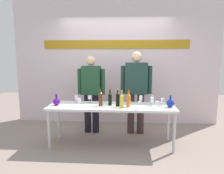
{
  "coord_description": "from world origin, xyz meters",
  "views": [
    {
      "loc": [
        0.27,
        -3.78,
        1.68
      ],
      "look_at": [
        0.0,
        0.15,
        1.05
      ],
      "focal_mm": 34.64,
      "sensor_mm": 36.0,
      "label": 1
    }
  ],
  "objects_px": {
    "wine_glass_right_0": "(140,103)",
    "wine_glass_right_5": "(157,103)",
    "decanter_blue_right": "(170,103)",
    "wine_bottle_3": "(110,99)",
    "wine_glass_right_3": "(152,97)",
    "wine_glass_right_1": "(152,100)",
    "presenter_right": "(136,87)",
    "wine_glass_left_0": "(76,97)",
    "wine_bottle_0": "(129,100)",
    "wine_bottle_4": "(118,99)",
    "wine_glass_left_1": "(90,97)",
    "wine_glass_right_4": "(141,98)",
    "presenter_left": "(91,90)",
    "wine_bottle_1": "(101,98)",
    "display_table": "(111,109)",
    "wine_bottle_2": "(122,100)",
    "wine_glass_right_2": "(162,100)",
    "wine_glass_left_2": "(79,101)",
    "decanter_blue_left": "(57,101)"
  },
  "relations": [
    {
      "from": "decanter_blue_left",
      "to": "presenter_right",
      "type": "distance_m",
      "value": 1.61
    },
    {
      "from": "wine_bottle_0",
      "to": "wine_glass_left_2",
      "type": "relative_size",
      "value": 2.06
    },
    {
      "from": "wine_glass_right_1",
      "to": "wine_glass_right_4",
      "type": "bearing_deg",
      "value": 159.46
    },
    {
      "from": "wine_bottle_0",
      "to": "wine_glass_left_0",
      "type": "xyz_separation_m",
      "value": [
        -0.99,
        0.24,
        -0.02
      ]
    },
    {
      "from": "display_table",
      "to": "wine_glass_right_5",
      "type": "xyz_separation_m",
      "value": [
        0.78,
        -0.18,
        0.15
      ]
    },
    {
      "from": "presenter_left",
      "to": "wine_bottle_0",
      "type": "distance_m",
      "value": 1.03
    },
    {
      "from": "wine_glass_right_2",
      "to": "wine_glass_right_5",
      "type": "height_order",
      "value": "wine_glass_right_2"
    },
    {
      "from": "decanter_blue_right",
      "to": "wine_glass_right_4",
      "type": "bearing_deg",
      "value": 159.61
    },
    {
      "from": "wine_bottle_2",
      "to": "wine_glass_left_2",
      "type": "relative_size",
      "value": 2.06
    },
    {
      "from": "wine_bottle_2",
      "to": "wine_glass_right_3",
      "type": "bearing_deg",
      "value": 33.26
    },
    {
      "from": "wine_bottle_1",
      "to": "presenter_left",
      "type": "bearing_deg",
      "value": 112.89
    },
    {
      "from": "wine_bottle_4",
      "to": "wine_glass_right_4",
      "type": "distance_m",
      "value": 0.46
    },
    {
      "from": "wine_bottle_2",
      "to": "wine_bottle_3",
      "type": "distance_m",
      "value": 0.26
    },
    {
      "from": "decanter_blue_right",
      "to": "wine_glass_right_0",
      "type": "bearing_deg",
      "value": -163.62
    },
    {
      "from": "display_table",
      "to": "wine_glass_right_4",
      "type": "distance_m",
      "value": 0.58
    },
    {
      "from": "wine_bottle_0",
      "to": "wine_glass_right_4",
      "type": "distance_m",
      "value": 0.31
    },
    {
      "from": "wine_glass_left_1",
      "to": "wine_glass_right_0",
      "type": "height_order",
      "value": "wine_glass_left_1"
    },
    {
      "from": "decanter_blue_right",
      "to": "wine_bottle_2",
      "type": "height_order",
      "value": "wine_bottle_2"
    },
    {
      "from": "presenter_right",
      "to": "wine_glass_right_1",
      "type": "bearing_deg",
      "value": -63.98
    },
    {
      "from": "wine_bottle_2",
      "to": "presenter_left",
      "type": "bearing_deg",
      "value": 131.01
    },
    {
      "from": "wine_glass_right_0",
      "to": "wine_glass_right_3",
      "type": "distance_m",
      "value": 0.52
    },
    {
      "from": "presenter_left",
      "to": "wine_bottle_3",
      "type": "bearing_deg",
      "value": -54.2
    },
    {
      "from": "wine_bottle_0",
      "to": "wine_bottle_4",
      "type": "distance_m",
      "value": 0.19
    },
    {
      "from": "display_table",
      "to": "wine_bottle_2",
      "type": "bearing_deg",
      "value": -35.82
    },
    {
      "from": "wine_bottle_2",
      "to": "wine_glass_right_1",
      "type": "distance_m",
      "value": 0.58
    },
    {
      "from": "wine_bottle_0",
      "to": "presenter_left",
      "type": "bearing_deg",
      "value": 138.19
    },
    {
      "from": "wine_glass_right_3",
      "to": "wine_glass_right_5",
      "type": "height_order",
      "value": "wine_glass_right_3"
    },
    {
      "from": "wine_glass_right_0",
      "to": "wine_glass_right_5",
      "type": "xyz_separation_m",
      "value": [
        0.29,
        0.03,
        -0.0
      ]
    },
    {
      "from": "wine_bottle_0",
      "to": "wine_glass_left_1",
      "type": "height_order",
      "value": "wine_bottle_0"
    },
    {
      "from": "wine_glass_left_2",
      "to": "wine_glass_right_5",
      "type": "xyz_separation_m",
      "value": [
        1.35,
        -0.08,
        -0.01
      ]
    },
    {
      "from": "decanter_blue_right",
      "to": "wine_glass_right_4",
      "type": "height_order",
      "value": "decanter_blue_right"
    },
    {
      "from": "wine_bottle_0",
      "to": "wine_bottle_1",
      "type": "xyz_separation_m",
      "value": [
        -0.5,
        0.05,
        0.01
      ]
    },
    {
      "from": "presenter_left",
      "to": "wine_glass_right_1",
      "type": "xyz_separation_m",
      "value": [
        1.2,
        -0.55,
        -0.07
      ]
    },
    {
      "from": "presenter_right",
      "to": "wine_bottle_4",
      "type": "distance_m",
      "value": 0.76
    },
    {
      "from": "wine_bottle_3",
      "to": "wine_glass_right_4",
      "type": "relative_size",
      "value": 1.88
    },
    {
      "from": "wine_glass_right_0",
      "to": "wine_glass_right_4",
      "type": "distance_m",
      "value": 0.35
    },
    {
      "from": "wine_bottle_3",
      "to": "wine_glass_right_3",
      "type": "xyz_separation_m",
      "value": [
        0.78,
        0.23,
        -0.01
      ]
    },
    {
      "from": "presenter_right",
      "to": "wine_glass_left_0",
      "type": "bearing_deg",
      "value": -158.79
    },
    {
      "from": "wine_bottle_3",
      "to": "wine_glass_right_4",
      "type": "xyz_separation_m",
      "value": [
        0.56,
        0.13,
        -0.01
      ]
    },
    {
      "from": "presenter_left",
      "to": "wine_glass_left_1",
      "type": "height_order",
      "value": "presenter_left"
    },
    {
      "from": "wine_glass_left_2",
      "to": "wine_glass_right_4",
      "type": "bearing_deg",
      "value": 12.03
    },
    {
      "from": "presenter_right",
      "to": "wine_glass_right_1",
      "type": "relative_size",
      "value": 11.98
    },
    {
      "from": "wine_glass_right_3",
      "to": "wine_glass_right_0",
      "type": "bearing_deg",
      "value": -120.61
    },
    {
      "from": "decanter_blue_right",
      "to": "wine_glass_right_0",
      "type": "distance_m",
      "value": 0.56
    },
    {
      "from": "wine_glass_left_0",
      "to": "wine_glass_right_2",
      "type": "distance_m",
      "value": 1.6
    },
    {
      "from": "wine_bottle_3",
      "to": "wine_glass_right_5",
      "type": "xyz_separation_m",
      "value": [
        0.81,
        -0.18,
        -0.03
      ]
    },
    {
      "from": "display_table",
      "to": "wine_bottle_1",
      "type": "distance_m",
      "value": 0.28
    },
    {
      "from": "wine_bottle_0",
      "to": "wine_glass_left_0",
      "type": "bearing_deg",
      "value": 166.15
    },
    {
      "from": "wine_glass_right_0",
      "to": "wine_glass_right_1",
      "type": "xyz_separation_m",
      "value": [
        0.24,
        0.27,
        0.0
      ]
    },
    {
      "from": "decanter_blue_right",
      "to": "wine_bottle_3",
      "type": "bearing_deg",
      "value": 177.06
    }
  ]
}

